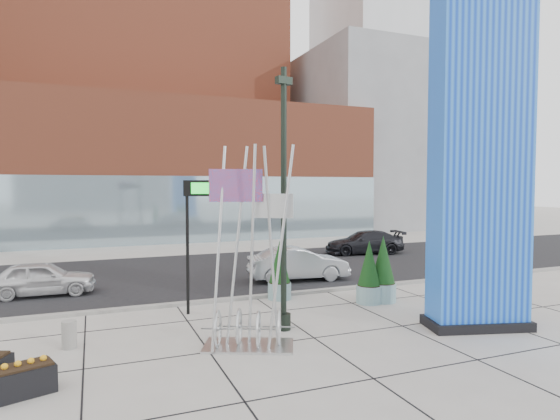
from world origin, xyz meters
name	(u,v)px	position (x,y,z in m)	size (l,w,h in m)	color
ground	(268,332)	(0.00, 0.00, 0.00)	(160.00, 160.00, 0.00)	#9E9991
street_asphalt	(197,273)	(0.00, 10.00, 0.01)	(80.00, 12.00, 0.02)	black
curb_edge	(231,299)	(0.00, 4.00, 0.06)	(80.00, 0.30, 0.12)	gray
tower_podium	(166,171)	(1.00, 27.00, 5.50)	(34.00, 10.00, 11.00)	#A54A2F
tower_glass_front	(176,210)	(1.00, 22.20, 2.50)	(34.00, 0.60, 5.00)	#8CA5B2
building_grey_parking	(385,144)	(26.00, 32.00, 9.00)	(20.00, 18.00, 18.00)	slate
building_pale_office	(380,31)	(36.00, 48.00, 27.50)	(16.00, 16.00, 55.00)	#B2B7BC
blue_pylon	(480,167)	(5.98, -1.96, 4.85)	(3.26, 2.10, 10.03)	blue
lamp_post	(284,224)	(0.50, 0.04, 3.16)	(0.52, 0.42, 7.72)	black
public_art_sculpture	(249,295)	(-0.92, -1.00, 1.41)	(2.64, 2.03, 5.37)	silver
concrete_bollard	(69,335)	(-5.36, 0.69, 0.36)	(0.37, 0.37, 0.73)	gray
overhead_street_sign	(210,199)	(-1.06, 2.80, 3.84)	(2.03, 0.92, 4.47)	black
round_planter_east	(369,273)	(4.60, 1.80, 1.09)	(0.92, 0.92, 2.30)	#7FA8AB
round_planter_mid	(383,270)	(5.20, 1.80, 1.16)	(0.98, 0.98, 2.45)	#7FA8AB
round_planter_west	(280,271)	(1.80, 3.60, 1.05)	(0.89, 0.89, 2.21)	#7FA8AB
box_planter_north	(18,380)	(-6.20, -2.00, 0.34)	(1.48, 1.07, 0.74)	black
car_white_west	(41,279)	(-6.62, 7.53, 0.67)	(1.59, 3.94, 1.34)	silver
car_silver_mid	(298,264)	(3.88, 6.50, 0.74)	(1.57, 4.51, 1.49)	#A6A9AE
car_dark_east	(364,242)	(11.11, 12.46, 0.72)	(2.01, 4.94, 1.43)	black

